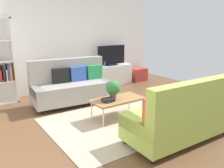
{
  "coord_description": "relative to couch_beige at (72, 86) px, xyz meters",
  "views": [
    {
      "loc": [
        -2.65,
        -3.69,
        1.93
      ],
      "look_at": [
        0.18,
        0.4,
        0.65
      ],
      "focal_mm": 37.33,
      "sensor_mm": 36.0,
      "label": 1
    }
  ],
  "objects": [
    {
      "name": "table_book_1",
      "position": [
        0.12,
        -1.46,
        0.02
      ],
      "size": [
        0.26,
        0.21,
        0.04
      ],
      "primitive_type": "cube",
      "rotation": [
        0.0,
        0.0,
        -0.14
      ],
      "color": "#262626",
      "rests_on": "table_book_0"
    },
    {
      "name": "coffee_table",
      "position": [
        0.38,
        -1.42,
        -0.06
      ],
      "size": [
        1.1,
        0.56,
        0.42
      ],
      "color": "#9E7042",
      "rests_on": "ground_plane"
    },
    {
      "name": "couch_green",
      "position": [
        0.66,
        -2.84,
        -0.01
      ],
      "size": [
        1.93,
        0.9,
        1.1
      ],
      "rotation": [
        0.0,
        0.0,
        -0.03
      ],
      "color": "#A3BC4C",
      "rests_on": "ground_plane"
    },
    {
      "name": "bottle_0",
      "position": [
        1.59,
        0.95,
        0.27
      ],
      "size": [
        0.05,
        0.05,
        0.16
      ],
      "primitive_type": "cylinder",
      "color": "#3359B2",
      "rests_on": "tv_console"
    },
    {
      "name": "area_rug",
      "position": [
        0.33,
        -1.62,
        -0.45
      ],
      "size": [
        2.9,
        2.2,
        0.01
      ],
      "primitive_type": "cube",
      "color": "tan",
      "rests_on": "ground_plane"
    },
    {
      "name": "wall_far",
      "position": [
        0.3,
        1.33,
        1.0
      ],
      "size": [
        6.4,
        0.12,
        2.9
      ],
      "primitive_type": "cube",
      "color": "white",
      "rests_on": "ground_plane"
    },
    {
      "name": "ground_plane",
      "position": [
        0.3,
        -1.47,
        -0.45
      ],
      "size": [
        7.68,
        7.68,
        0.0
      ],
      "primitive_type": "plane",
      "color": "brown"
    },
    {
      "name": "tv_console",
      "position": [
        1.87,
        0.99,
        -0.13
      ],
      "size": [
        1.4,
        0.44,
        0.64
      ],
      "primitive_type": "cube",
      "color": "silver",
      "rests_on": "ground_plane"
    },
    {
      "name": "vase_1",
      "position": [
        1.44,
        1.04,
        0.27
      ],
      "size": [
        0.09,
        0.09,
        0.16
      ],
      "primitive_type": "cylinder",
      "color": "#B24C4C",
      "rests_on": "tv_console"
    },
    {
      "name": "tv",
      "position": [
        1.87,
        0.97,
        0.5
      ],
      "size": [
        1.0,
        0.2,
        0.64
      ],
      "color": "black",
      "rests_on": "tv_console"
    },
    {
      "name": "potted_plant",
      "position": [
        0.29,
        -1.38,
        0.2
      ],
      "size": [
        0.3,
        0.3,
        0.4
      ],
      "color": "brown",
      "rests_on": "coffee_table"
    },
    {
      "name": "couch_beige",
      "position": [
        0.0,
        0.0,
        0.0
      ],
      "size": [
        1.97,
        1.0,
        1.1
      ],
      "rotation": [
        0.0,
        0.0,
        3.05
      ],
      "color": "gray",
      "rests_on": "ground_plane"
    },
    {
      "name": "vase_0",
      "position": [
        1.29,
        1.04,
        0.28
      ],
      "size": [
        0.09,
        0.09,
        0.18
      ],
      "primitive_type": "cylinder",
      "color": "#33B29E",
      "rests_on": "tv_console"
    },
    {
      "name": "storage_trunk",
      "position": [
        2.97,
        0.89,
        -0.23
      ],
      "size": [
        0.52,
        0.4,
        0.44
      ],
      "primitive_type": "cube",
      "color": "#B2382D",
      "rests_on": "ground_plane"
    },
    {
      "name": "table_book_0",
      "position": [
        0.12,
        -1.46,
        -0.02
      ],
      "size": [
        0.28,
        0.23,
        0.03
      ],
      "primitive_type": "cube",
      "rotation": [
        0.0,
        0.0,
        0.23
      ],
      "color": "#262626",
      "rests_on": "coffee_table"
    }
  ]
}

